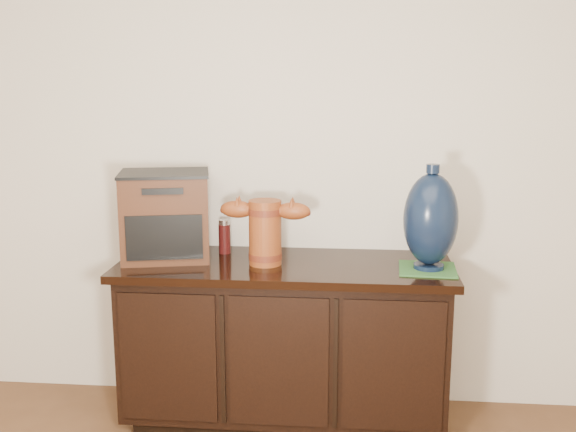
# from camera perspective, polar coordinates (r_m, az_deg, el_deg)

# --- Properties ---
(room) EXTENTS (5.00, 5.00, 5.00)m
(room) POSITION_cam_1_polar(r_m,az_deg,el_deg) (0.71, -18.24, -9.64)
(room) COLOR #52331C
(room) RESTS_ON ground
(sideboard) EXTENTS (1.46, 0.56, 0.75)m
(sideboard) POSITION_cam_1_polar(r_m,az_deg,el_deg) (3.08, -0.28, -10.60)
(sideboard) COLOR black
(sideboard) RESTS_ON ground
(terracotta_vessel) EXTENTS (0.40, 0.15, 0.28)m
(terracotta_vessel) POSITION_cam_1_polar(r_m,az_deg,el_deg) (2.90, -1.95, -1.06)
(terracotta_vessel) COLOR brown
(terracotta_vessel) RESTS_ON sideboard
(tv_radio) EXTENTS (0.45, 0.39, 0.39)m
(tv_radio) POSITION_cam_1_polar(r_m,az_deg,el_deg) (3.04, -10.33, 0.05)
(tv_radio) COLOR #3D1E0F
(tv_radio) RESTS_ON sideboard
(green_mat) EXTENTS (0.25, 0.25, 0.01)m
(green_mat) POSITION_cam_1_polar(r_m,az_deg,el_deg) (2.91, 11.72, -4.41)
(green_mat) COLOR #2D5C29
(green_mat) RESTS_ON sideboard
(lamp_base) EXTENTS (0.24, 0.24, 0.44)m
(lamp_base) POSITION_cam_1_polar(r_m,az_deg,el_deg) (2.86, 11.99, -0.30)
(lamp_base) COLOR black
(lamp_base) RESTS_ON green_mat
(spray_can) EXTENTS (0.05, 0.05, 0.16)m
(spray_can) POSITION_cam_1_polar(r_m,az_deg,el_deg) (3.11, -5.40, -1.76)
(spray_can) COLOR #570F0F
(spray_can) RESTS_ON sideboard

